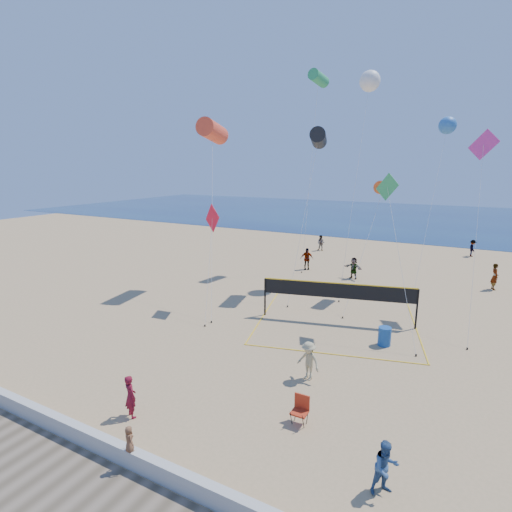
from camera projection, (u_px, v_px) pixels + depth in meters
The scene contains 24 objects.
ground at pixel (214, 419), 13.87m from camera, with size 120.00×120.00×0.00m, color tan.
ocean at pixel (422, 218), 67.09m from camera, with size 140.00×50.00×0.03m, color #101F4B.
seawall at pixel (153, 468), 11.23m from camera, with size 32.00×0.30×0.60m, color beige.
woman at pixel (130, 396), 13.86m from camera, with size 0.57×0.37×1.56m, color maroon.
toddler at pixel (129, 439), 11.40m from camera, with size 0.38×0.25×0.78m, color brown.
bystander_a at pixel (386, 468), 10.60m from camera, with size 0.75×0.58×1.54m, color #345482.
bystander_b at pixel (308, 361), 16.31m from camera, with size 1.06×0.61×1.63m, color tan.
far_person_0 at pixel (307, 259), 33.64m from camera, with size 1.08×0.45×1.85m, color gray.
far_person_1 at pixel (354, 268), 30.93m from camera, with size 1.55×0.49×1.67m, color gray.
far_person_2 at pixel (495, 277), 28.16m from camera, with size 0.69×0.45×1.89m, color gray.
far_person_3 at pixel (321, 243), 41.08m from camera, with size 0.78×0.61×1.61m, color gray.
far_person_4 at pixel (472, 248), 38.46m from camera, with size 1.05×0.60×1.62m, color gray.
camp_chair at pixel (301, 408), 13.57m from camera, with size 0.54×0.67×1.11m.
trash_barrel at pixel (385, 336), 19.48m from camera, with size 0.62×0.62×0.93m, color #164994.
volleyball_net at pixel (338, 295), 22.22m from camera, with size 10.34×10.23×2.28m.
kite_0 at pixel (213, 131), 26.93m from camera, with size 4.75×7.74×11.69m.
kite_1 at pixel (318, 138), 26.15m from camera, with size 1.65×5.62×11.03m.
kite_2 at pixel (383, 189), 25.48m from camera, with size 1.28×6.17×7.69m.
kite_3 at pixel (212, 222), 23.60m from camera, with size 2.14×3.35×6.44m.
kite_4 at pixel (389, 197), 20.01m from camera, with size 2.98×3.08×8.27m.
kite_5 at pixel (483, 154), 22.12m from camera, with size 1.56×6.51×10.60m.
kite_6 at pixel (370, 81), 27.89m from camera, with size 1.83×7.00×15.10m.
kite_7 at pixel (448, 125), 29.23m from camera, with size 1.39×8.24×12.11m.
kite_8 at pixel (319, 78), 31.19m from camera, with size 1.12×3.35×15.86m.
Camera 1 is at (7.11, -10.10, 8.62)m, focal length 28.00 mm.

